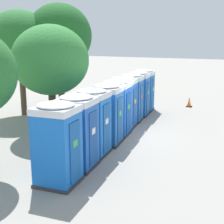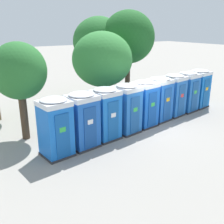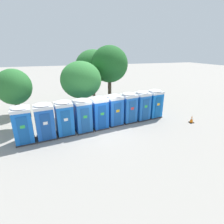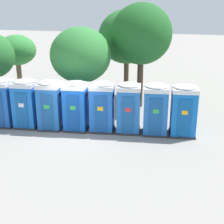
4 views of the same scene
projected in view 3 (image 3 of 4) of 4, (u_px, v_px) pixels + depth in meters
name	position (u px, v px, depth m)	size (l,w,h in m)	color
ground_plane	(102.00, 130.00, 13.49)	(120.00, 120.00, 0.00)	gray
portapotty_0	(23.00, 124.00, 11.32)	(1.32, 1.34, 2.54)	#2D2D33
portapotty_1	(45.00, 121.00, 11.87)	(1.39, 1.36, 2.54)	#2D2D33
portapotty_2	(64.00, 118.00, 12.44)	(1.34, 1.34, 2.54)	#2D2D33
portapotty_3	(83.00, 115.00, 12.93)	(1.34, 1.37, 2.54)	#2D2D33
portapotty_4	(99.00, 112.00, 13.51)	(1.33, 1.35, 2.54)	#2D2D33
portapotty_5	(114.00, 110.00, 14.12)	(1.37, 1.37, 2.54)	#2D2D33
portapotty_6	(128.00, 107.00, 14.68)	(1.37, 1.39, 2.54)	#2D2D33
portapotty_7	(142.00, 105.00, 15.20)	(1.37, 1.36, 2.54)	#2D2D33
portapotty_8	(154.00, 103.00, 15.76)	(1.42, 1.38, 2.54)	#2D2D33
street_tree_0	(110.00, 64.00, 17.39)	(3.64, 3.64, 6.29)	#4C3826
street_tree_1	(81.00, 80.00, 15.21)	(3.53, 3.53, 4.97)	#4C3826
street_tree_2	(14.00, 82.00, 15.76)	(2.66, 2.66, 4.19)	brown
street_tree_3	(14.00, 87.00, 12.72)	(2.50, 2.50, 4.60)	#4C3826
street_tree_4	(93.00, 67.00, 18.70)	(3.76, 3.76, 5.90)	brown
traffic_cone	(192.00, 119.00, 14.76)	(0.36, 0.36, 0.64)	black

